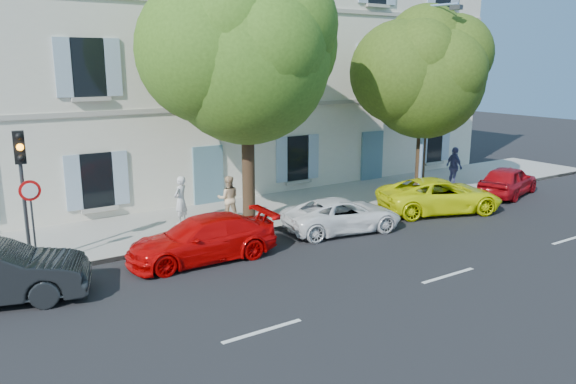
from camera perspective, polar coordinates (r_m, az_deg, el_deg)
ground at (r=19.01m, az=6.83°, el=-4.74°), size 90.00×90.00×0.00m
sidewalk at (r=22.42m, az=-0.50°, el=-1.68°), size 36.00×4.50×0.15m
kerb at (r=20.70m, az=2.77°, el=-2.94°), size 36.00×0.16×0.16m
building at (r=26.70m, az=-7.43°, el=13.42°), size 28.00×7.00×12.00m
car_red_coupe at (r=16.91m, az=-8.71°, el=-4.72°), size 4.60×2.04×1.31m
car_white_coupe at (r=19.64m, az=5.56°, el=-2.34°), size 4.48×2.65×1.17m
car_yellow_supercar at (r=22.82m, az=15.19°, el=-0.34°), size 5.31×3.73×1.35m
car_red_hatchback at (r=26.63m, az=21.44°, el=1.08°), size 4.23×2.65×1.34m
tree_left at (r=19.43m, az=-4.23°, el=13.18°), size 5.70×5.70×8.83m
tree_right at (r=24.64m, az=13.72°, el=11.07°), size 4.99×4.99×7.69m
traffic_light at (r=17.04m, az=-25.45°, el=2.11°), size 0.33×0.43×3.82m
road_sign at (r=16.95m, az=-24.63°, el=-1.21°), size 0.58×0.08×2.49m
street_lamp at (r=24.04m, az=13.99°, el=9.86°), size 0.31×1.68×7.85m
pedestrian_a at (r=20.20m, az=-10.86°, el=-0.83°), size 0.75×0.70×1.73m
pedestrian_b at (r=20.43m, az=-6.08°, el=-0.63°), size 0.97×0.88×1.64m
pedestrian_c at (r=27.09m, az=16.53°, el=2.48°), size 0.68×1.15×1.83m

